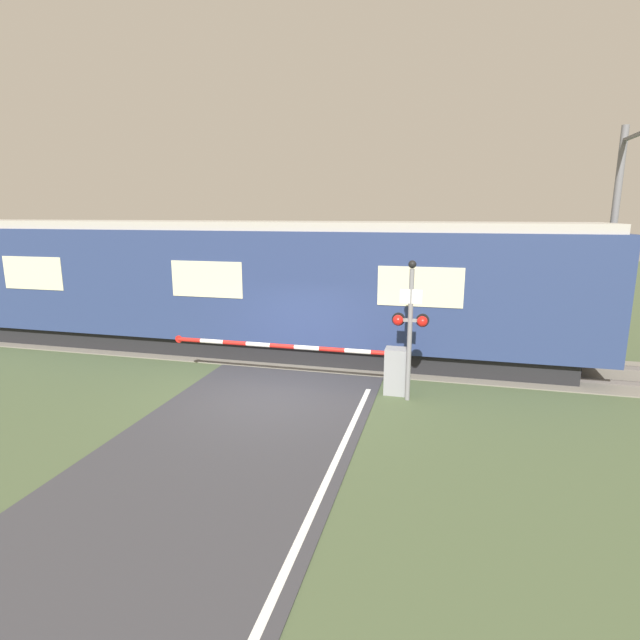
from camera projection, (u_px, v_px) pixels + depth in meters
The scene contains 6 objects.
ground_plane at pixel (276, 397), 11.97m from camera, with size 80.00×80.00×0.00m, color #475638.
track_bed at pixel (315, 355), 15.41m from camera, with size 36.00×3.20×0.13m.
train at pixel (228, 285), 15.66m from camera, with size 21.85×2.79×4.06m.
crossing_barrier at pixel (374, 366), 12.17m from camera, with size 6.25×0.44×1.14m.
signal_post at pixel (410, 322), 11.37m from camera, with size 0.85×0.26×3.29m.
catenary_pole at pixel (612, 242), 14.36m from camera, with size 0.20×1.90×6.69m.
Camera 1 is at (3.82, -10.69, 4.33)m, focal length 28.00 mm.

